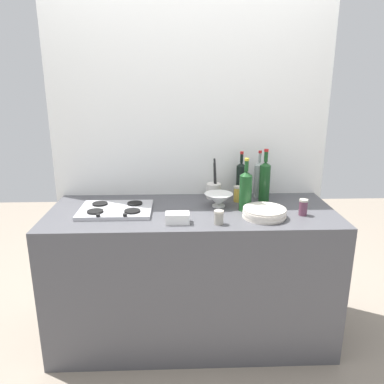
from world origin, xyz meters
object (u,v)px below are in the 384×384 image
object	(u,v)px
butter_dish	(177,218)
condiment_jar_front	(303,207)
utensil_crock	(214,190)
mixing_bowl	(219,199)
condiment_jar_spare	(219,217)
wine_bottle_leftmost	(259,179)
wine_bottle_rightmost	(265,181)
condiment_jar_rear	(238,194)
plate_stack	(264,213)
wine_bottle_mid_left	(241,179)
wine_bottle_mid_right	(246,190)
stovetop_hob	(116,210)

from	to	relation	value
butter_dish	condiment_jar_front	distance (m)	0.77
butter_dish	utensil_crock	world-z (taller)	utensil_crock
mixing_bowl	condiment_jar_spare	world-z (taller)	mixing_bowl
wine_bottle_leftmost	wine_bottle_rightmost	size ratio (longest dim) A/B	0.92
wine_bottle_rightmost	wine_bottle_leftmost	bearing A→B (deg)	101.78
condiment_jar_front	condiment_jar_rear	bearing A→B (deg)	141.43
utensil_crock	condiment_jar_spare	bearing A→B (deg)	-91.95
plate_stack	wine_bottle_mid_left	world-z (taller)	wine_bottle_mid_left
condiment_jar_front	condiment_jar_rear	size ratio (longest dim) A/B	0.94
wine_bottle_mid_right	utensil_crock	bearing A→B (deg)	122.86
utensil_crock	condiment_jar_spare	xyz separation A→B (m)	(-0.02, -0.50, -0.02)
condiment_jar_front	condiment_jar_spare	distance (m)	0.54
wine_bottle_mid_left	condiment_jar_spare	world-z (taller)	wine_bottle_mid_left
wine_bottle_mid_left	condiment_jar_front	distance (m)	0.50
wine_bottle_mid_right	butter_dish	world-z (taller)	wine_bottle_mid_right
wine_bottle_leftmost	condiment_jar_spare	world-z (taller)	wine_bottle_leftmost
stovetop_hob	condiment_jar_front	distance (m)	1.15
wine_bottle_leftmost	wine_bottle_mid_left	xyz separation A→B (m)	(-0.13, -0.00, -0.00)
butter_dish	condiment_jar_front	bearing A→B (deg)	7.83
wine_bottle_rightmost	condiment_jar_spare	world-z (taller)	wine_bottle_rightmost
stovetop_hob	condiment_jar_spare	bearing A→B (deg)	-20.67
utensil_crock	condiment_jar_rear	distance (m)	0.18
wine_bottle_mid_left	mixing_bowl	size ratio (longest dim) A/B	1.74
wine_bottle_leftmost	wine_bottle_rightmost	xyz separation A→B (m)	(0.02, -0.09, 0.01)
wine_bottle_mid_right	wine_bottle_rightmost	xyz separation A→B (m)	(0.16, 0.18, 0.01)
wine_bottle_mid_left	utensil_crock	xyz separation A→B (m)	(-0.19, -0.01, -0.07)
wine_bottle_mid_left	condiment_jar_spare	bearing A→B (deg)	-111.93
utensil_crock	condiment_jar_rear	size ratio (longest dim) A/B	2.62
wine_bottle_mid_left	wine_bottle_rightmost	bearing A→B (deg)	-32.40
wine_bottle_mid_right	utensil_crock	distance (m)	0.33
wine_bottle_leftmost	plate_stack	bearing A→B (deg)	-96.57
mixing_bowl	stovetop_hob	bearing A→B (deg)	-173.20
condiment_jar_front	wine_bottle_leftmost	bearing A→B (deg)	117.25
plate_stack	condiment_jar_spare	size ratio (longest dim) A/B	3.22
wine_bottle_rightmost	condiment_jar_rear	bearing A→B (deg)	-178.91
mixing_bowl	butter_dish	bearing A→B (deg)	-132.95
wine_bottle_mid_right	wine_bottle_rightmost	distance (m)	0.24
stovetop_hob	wine_bottle_mid_left	size ratio (longest dim) A/B	1.37
stovetop_hob	wine_bottle_mid_right	world-z (taller)	wine_bottle_mid_right
utensil_crock	condiment_jar_front	xyz separation A→B (m)	(0.51, -0.37, -0.01)
plate_stack	wine_bottle_mid_right	bearing A→B (deg)	123.99
wine_bottle_leftmost	utensil_crock	world-z (taller)	wine_bottle_leftmost
stovetop_hob	butter_dish	size ratio (longest dim) A/B	3.26
plate_stack	condiment_jar_rear	distance (m)	0.33
condiment_jar_rear	plate_stack	bearing A→B (deg)	-70.51
wine_bottle_mid_right	stovetop_hob	bearing A→B (deg)	-179.94
butter_dish	condiment_jar_spare	bearing A→B (deg)	-6.11
condiment_jar_spare	plate_stack	bearing A→B (deg)	19.00
butter_dish	condiment_jar_front	xyz separation A→B (m)	(0.76, 0.10, 0.02)
stovetop_hob	wine_bottle_mid_left	xyz separation A→B (m)	(0.82, 0.27, 0.11)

